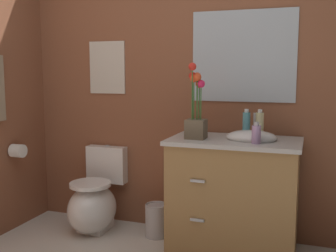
{
  "coord_description": "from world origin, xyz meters",
  "views": [
    {
      "loc": [
        0.94,
        -1.57,
        1.33
      ],
      "look_at": [
        -0.07,
        1.29,
        0.93
      ],
      "focal_mm": 43.81,
      "sensor_mm": 36.0,
      "label": 1
    }
  ],
  "objects_px": {
    "trash_bin": "(156,220)",
    "toilet_paper_roll": "(18,151)",
    "wall_mirror": "(243,56)",
    "soap_bottle": "(256,134)",
    "hand_wash_bottle": "(246,125)",
    "toilet": "(95,202)",
    "wall_poster": "(107,68)",
    "flower_vase": "(196,113)",
    "lotion_bottle": "(260,125)",
    "vanity_cabinet": "(234,194)"
  },
  "relations": [
    {
      "from": "hand_wash_bottle",
      "to": "toilet",
      "type": "bearing_deg",
      "value": -178.44
    },
    {
      "from": "hand_wash_bottle",
      "to": "wall_poster",
      "type": "bearing_deg",
      "value": 169.38
    },
    {
      "from": "trash_bin",
      "to": "toilet_paper_roll",
      "type": "height_order",
      "value": "toilet_paper_roll"
    },
    {
      "from": "trash_bin",
      "to": "toilet_paper_roll",
      "type": "distance_m",
      "value": 1.29
    },
    {
      "from": "wall_mirror",
      "to": "trash_bin",
      "type": "bearing_deg",
      "value": -160.67
    },
    {
      "from": "flower_vase",
      "to": "toilet",
      "type": "bearing_deg",
      "value": 174.13
    },
    {
      "from": "flower_vase",
      "to": "lotion_bottle",
      "type": "height_order",
      "value": "flower_vase"
    },
    {
      "from": "toilet",
      "to": "wall_poster",
      "type": "xyz_separation_m",
      "value": [
        -0.0,
        0.27,
        1.12
      ]
    },
    {
      "from": "wall_poster",
      "to": "wall_mirror",
      "type": "height_order",
      "value": "wall_mirror"
    },
    {
      "from": "wall_mirror",
      "to": "lotion_bottle",
      "type": "bearing_deg",
      "value": -47.3
    },
    {
      "from": "soap_bottle",
      "to": "hand_wash_bottle",
      "type": "distance_m",
      "value": 0.22
    },
    {
      "from": "wall_poster",
      "to": "flower_vase",
      "type": "bearing_deg",
      "value": -21.77
    },
    {
      "from": "flower_vase",
      "to": "lotion_bottle",
      "type": "bearing_deg",
      "value": 23.33
    },
    {
      "from": "flower_vase",
      "to": "lotion_bottle",
      "type": "relative_size",
      "value": 2.6
    },
    {
      "from": "flower_vase",
      "to": "toilet_paper_roll",
      "type": "relative_size",
      "value": 4.97
    },
    {
      "from": "toilet",
      "to": "soap_bottle",
      "type": "xyz_separation_m",
      "value": [
        1.34,
        -0.16,
        0.67
      ]
    },
    {
      "from": "toilet",
      "to": "toilet_paper_roll",
      "type": "relative_size",
      "value": 6.27
    },
    {
      "from": "toilet",
      "to": "flower_vase",
      "type": "bearing_deg",
      "value": -5.87
    },
    {
      "from": "toilet",
      "to": "wall_poster",
      "type": "bearing_deg",
      "value": 90.0
    },
    {
      "from": "hand_wash_bottle",
      "to": "wall_mirror",
      "type": "xyz_separation_m",
      "value": [
        -0.07,
        0.23,
        0.5
      ]
    },
    {
      "from": "toilet",
      "to": "toilet_paper_roll",
      "type": "xyz_separation_m",
      "value": [
        -0.6,
        -0.2,
        0.44
      ]
    },
    {
      "from": "wall_mirror",
      "to": "toilet_paper_roll",
      "type": "relative_size",
      "value": 7.27
    },
    {
      "from": "trash_bin",
      "to": "wall_poster",
      "type": "bearing_deg",
      "value": 157.51
    },
    {
      "from": "toilet",
      "to": "hand_wash_bottle",
      "type": "xyz_separation_m",
      "value": [
        1.25,
        0.03,
        0.71
      ]
    },
    {
      "from": "trash_bin",
      "to": "soap_bottle",
      "type": "bearing_deg",
      "value": -14.43
    },
    {
      "from": "toilet",
      "to": "wall_mirror",
      "type": "height_order",
      "value": "wall_mirror"
    },
    {
      "from": "soap_bottle",
      "to": "wall_mirror",
      "type": "bearing_deg",
      "value": 111.56
    },
    {
      "from": "hand_wash_bottle",
      "to": "wall_poster",
      "type": "relative_size",
      "value": 0.48
    },
    {
      "from": "wall_mirror",
      "to": "toilet",
      "type": "bearing_deg",
      "value": -167.16
    },
    {
      "from": "soap_bottle",
      "to": "trash_bin",
      "type": "bearing_deg",
      "value": 165.57
    },
    {
      "from": "soap_bottle",
      "to": "lotion_bottle",
      "type": "xyz_separation_m",
      "value": [
        -0.01,
        0.26,
        0.03
      ]
    },
    {
      "from": "vanity_cabinet",
      "to": "flower_vase",
      "type": "relative_size",
      "value": 1.88
    },
    {
      "from": "soap_bottle",
      "to": "hand_wash_bottle",
      "type": "height_order",
      "value": "hand_wash_bottle"
    },
    {
      "from": "lotion_bottle",
      "to": "toilet_paper_roll",
      "type": "relative_size",
      "value": 1.91
    },
    {
      "from": "lotion_bottle",
      "to": "flower_vase",
      "type": "bearing_deg",
      "value": -156.67
    },
    {
      "from": "lotion_bottle",
      "to": "wall_mirror",
      "type": "relative_size",
      "value": 0.26
    },
    {
      "from": "hand_wash_bottle",
      "to": "toilet_paper_roll",
      "type": "distance_m",
      "value": 1.88
    },
    {
      "from": "flower_vase",
      "to": "soap_bottle",
      "type": "height_order",
      "value": "flower_vase"
    },
    {
      "from": "flower_vase",
      "to": "hand_wash_bottle",
      "type": "relative_size",
      "value": 2.54
    },
    {
      "from": "toilet",
      "to": "soap_bottle",
      "type": "relative_size",
      "value": 4.66
    },
    {
      "from": "toilet",
      "to": "soap_bottle",
      "type": "bearing_deg",
      "value": -6.9
    },
    {
      "from": "lotion_bottle",
      "to": "trash_bin",
      "type": "height_order",
      "value": "lotion_bottle"
    },
    {
      "from": "toilet",
      "to": "vanity_cabinet",
      "type": "height_order",
      "value": "vanity_cabinet"
    },
    {
      "from": "toilet",
      "to": "wall_mirror",
      "type": "relative_size",
      "value": 0.86
    },
    {
      "from": "vanity_cabinet",
      "to": "toilet_paper_roll",
      "type": "distance_m",
      "value": 1.8
    },
    {
      "from": "lotion_bottle",
      "to": "toilet_paper_roll",
      "type": "xyz_separation_m",
      "value": [
        -1.94,
        -0.29,
        -0.27
      ]
    },
    {
      "from": "soap_bottle",
      "to": "wall_poster",
      "type": "relative_size",
      "value": 0.33
    },
    {
      "from": "toilet_paper_roll",
      "to": "wall_poster",
      "type": "bearing_deg",
      "value": 37.6
    },
    {
      "from": "flower_vase",
      "to": "soap_bottle",
      "type": "bearing_deg",
      "value": -8.99
    },
    {
      "from": "trash_bin",
      "to": "toilet_paper_roll",
      "type": "bearing_deg",
      "value": -168.06
    }
  ]
}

